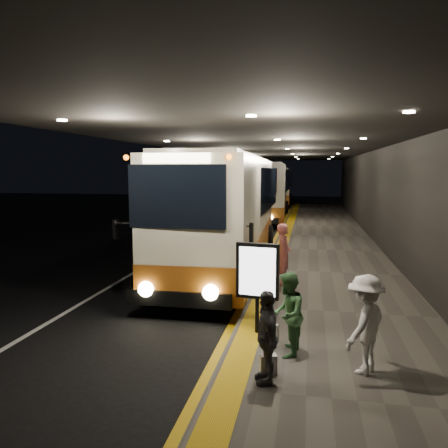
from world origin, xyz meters
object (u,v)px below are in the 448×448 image
(bag_plain, at_px, (268,365))
(stanchion_post, at_px, (264,265))
(passenger_waiting_green, at_px, (287,314))
(passenger_waiting_white, at_px, (365,324))
(passenger_boarding, at_px, (284,254))
(passenger_waiting_grey, at_px, (267,337))
(coach_third, at_px, (278,188))
(coach_second, at_px, (267,193))
(info_sign, at_px, (257,273))
(coach_main, at_px, (227,215))
(bag_polka, at_px, (271,332))

(bag_plain, xyz_separation_m, stanchion_post, (-0.65, 5.54, 0.43))
(passenger_waiting_green, bearing_deg, passenger_waiting_white, 76.05)
(passenger_boarding, height_order, passenger_waiting_grey, passenger_boarding)
(coach_third, bearing_deg, coach_second, -91.18)
(coach_second, bearing_deg, coach_third, 88.06)
(bag_plain, bearing_deg, coach_third, 93.81)
(coach_second, distance_m, bag_plain, 24.34)
(info_sign, height_order, stanchion_post, info_sign)
(coach_main, xyz_separation_m, passenger_waiting_white, (3.81, -8.13, -0.88))
(coach_second, xyz_separation_m, bag_plain, (2.33, -24.18, -1.51))
(bag_polka, xyz_separation_m, stanchion_post, (-0.57, 4.10, 0.44))
(coach_third, xyz_separation_m, passenger_boarding, (2.39, -31.59, -0.66))
(passenger_boarding, relative_size, bag_polka, 5.38)
(coach_second, distance_m, coach_third, 13.21)
(passenger_boarding, height_order, bag_polka, passenger_boarding)
(passenger_waiting_grey, relative_size, stanchion_post, 1.23)
(coach_second, distance_m, passenger_boarding, 18.53)
(coach_third, distance_m, bag_plain, 37.50)
(coach_third, distance_m, passenger_waiting_green, 36.66)
(coach_third, height_order, passenger_waiting_white, coach_third)
(coach_main, height_order, passenger_waiting_grey, coach_main)
(coach_third, height_order, stanchion_post, coach_third)
(coach_third, height_order, bag_polka, coach_third)
(stanchion_post, bearing_deg, bag_polka, -82.02)
(coach_second, relative_size, stanchion_post, 10.15)
(passenger_boarding, height_order, bag_plain, passenger_boarding)
(coach_second, distance_m, stanchion_post, 18.74)
(bag_polka, bearing_deg, coach_third, 93.85)
(coach_third, distance_m, bag_polka, 36.05)
(coach_second, distance_m, passenger_waiting_green, 23.50)
(bag_polka, height_order, info_sign, info_sign)
(coach_second, xyz_separation_m, coach_third, (-0.16, 13.21, -0.13))
(coach_third, xyz_separation_m, passenger_waiting_white, (4.03, -36.98, -0.74))
(passenger_waiting_green, bearing_deg, bag_polka, -146.54)
(passenger_boarding, relative_size, passenger_waiting_white, 1.09)
(coach_third, height_order, passenger_boarding, coach_third)
(bag_plain, bearing_deg, passenger_waiting_grey, -91.50)
(coach_main, relative_size, bag_polka, 37.50)
(coach_main, relative_size, passenger_boarding, 6.97)
(coach_main, relative_size, passenger_waiting_grey, 8.40)
(bag_polka, bearing_deg, info_sign, 132.87)
(stanchion_post, bearing_deg, info_sign, -86.18)
(passenger_waiting_white, bearing_deg, info_sign, -94.41)
(passenger_boarding, height_order, passenger_waiting_white, passenger_boarding)
(coach_second, xyz_separation_m, passenger_waiting_white, (3.87, -23.77, -0.86))
(passenger_waiting_white, bearing_deg, bag_plain, -43.99)
(passenger_waiting_green, xyz_separation_m, bag_plain, (-0.26, -0.84, -0.59))
(passenger_waiting_green, relative_size, bag_polka, 4.59)
(passenger_waiting_green, distance_m, passenger_waiting_white, 1.35)
(info_sign, bearing_deg, passenger_boarding, 93.68)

